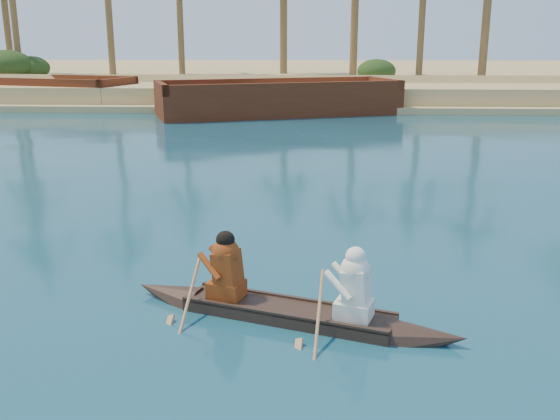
# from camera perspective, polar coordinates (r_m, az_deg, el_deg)

# --- Properties ---
(sandy_embankment) EXTENTS (150.00, 51.00, 1.50)m
(sandy_embankment) POSITION_cam_1_polar(r_m,az_deg,el_deg) (59.29, 7.98, 11.88)
(sandy_embankment) COLOR tan
(sandy_embankment) RESTS_ON ground
(shrub_cluster) EXTENTS (100.00, 6.00, 2.40)m
(shrub_cluster) POSITION_cam_1_polar(r_m,az_deg,el_deg) (43.97, 9.80, 11.54)
(shrub_cluster) COLOR #1E3B15
(shrub_cluster) RESTS_ON ground
(canoe) EXTENTS (5.03, 2.30, 1.40)m
(canoe) POSITION_cam_1_polar(r_m,az_deg,el_deg) (9.13, 0.71, -8.35)
(canoe) COLOR #30211A
(canoe) RESTS_ON ground
(barge_left) EXTENTS (12.94, 7.26, 2.05)m
(barge_left) POSITION_cam_1_polar(r_m,az_deg,el_deg) (42.44, -21.45, 9.93)
(barge_left) COLOR #5B2613
(barge_left) RESTS_ON ground
(barge_mid) EXTENTS (13.55, 8.33, 2.14)m
(barge_mid) POSITION_cam_1_polar(r_m,az_deg,el_deg) (34.26, -0.14, 9.98)
(barge_mid) COLOR #5B2613
(barge_mid) RESTS_ON ground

